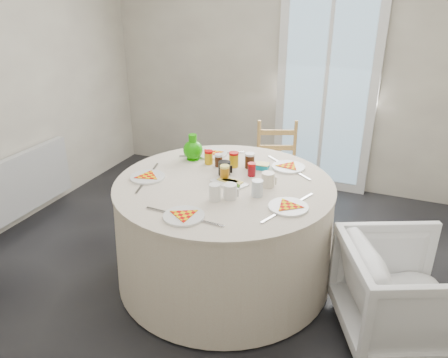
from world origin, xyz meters
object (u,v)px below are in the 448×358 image
at_px(table, 224,232).
at_px(armchair, 404,284).
at_px(radiator, 27,181).
at_px(green_pitcher, 193,148).
at_px(wooden_chair, 277,169).

relative_size(table, armchair, 2.21).
distance_m(table, armchair, 1.25).
distance_m(radiator, green_pitcher, 1.70).
bearing_deg(green_pitcher, table, -32.22).
relative_size(wooden_chair, green_pitcher, 4.49).
bearing_deg(radiator, armchair, -4.98).
height_order(wooden_chair, green_pitcher, green_pitcher).
relative_size(table, green_pitcher, 7.94).
xyz_separation_m(wooden_chair, armchair, (1.16, -1.24, -0.08)).
bearing_deg(wooden_chair, green_pitcher, -142.41).
xyz_separation_m(table, armchair, (1.24, -0.16, 0.02)).
distance_m(radiator, wooden_chair, 2.30).
distance_m(table, green_pitcher, 0.70).
distance_m(wooden_chair, armchair, 1.70).
height_order(radiator, wooden_chair, wooden_chair).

